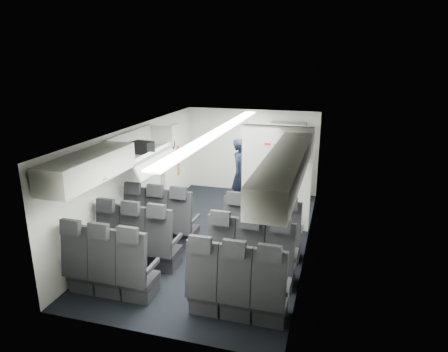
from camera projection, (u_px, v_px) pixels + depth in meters
The scene contains 14 objects.
cabin_shell at pixel (218, 183), 7.57m from camera, with size 3.41×6.01×2.16m.
seat_row_front at pixel (210, 229), 7.29m from camera, with size 3.33×0.56×1.24m.
seat_row_mid at pixel (193, 251), 6.46m from camera, with size 3.33×0.56×1.24m.
seat_row_rear at pixel (171, 280), 5.63m from camera, with size 3.33×0.56×1.24m.
overhead_bin_left_rear at pixel (88, 167), 5.89m from camera, with size 0.53×1.80×0.40m.
overhead_bin_left_front_open at pixel (141, 150), 7.55m from camera, with size 0.64×1.70×0.72m.
overhead_bin_right_rear at pixel (277, 183), 5.15m from camera, with size 0.53×1.80×0.40m.
overhead_bin_right_front at pixel (293, 153), 6.76m from camera, with size 0.53×1.70×0.40m.
bulkhead_partition at pixel (276, 178), 8.06m from camera, with size 1.40×0.15×2.13m.
galley_unit at pixel (287, 161), 9.88m from camera, with size 0.85×0.52×1.90m.
boarding_door at pixel (171, 165), 9.48m from camera, with size 0.12×1.27×1.86m.
flight_attendant at pixel (241, 173), 9.33m from camera, with size 0.60×0.39×1.64m, color black.
carry_on_bag at pixel (142, 148), 7.48m from camera, with size 0.38×0.27×0.23m, color black.
papers at pixel (249, 164), 9.16m from camera, with size 0.22×0.02×0.15m, color white.
Camera 1 is at (2.10, -6.90, 3.44)m, focal length 32.00 mm.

